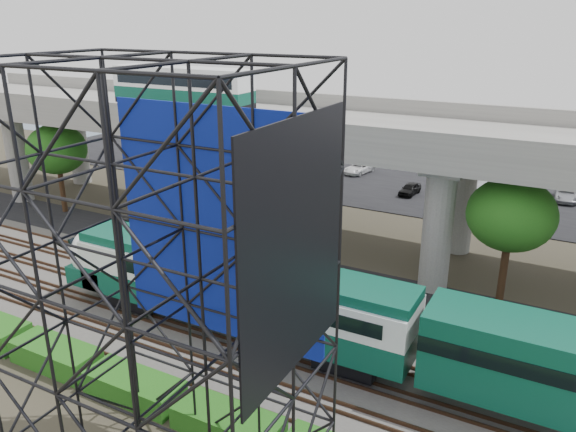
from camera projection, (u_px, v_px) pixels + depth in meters
The scene contains 13 objects.
ground at pixel (179, 344), 29.17m from camera, with size 140.00×140.00×0.00m, color #474233.
ballast_bed at pixel (201, 325), 30.80m from camera, with size 90.00×12.00×0.20m, color slate.
service_road at pixel (277, 268), 37.88m from camera, with size 90.00×5.00×0.08m, color black.
parking_lot at pixel (389, 183), 57.40m from camera, with size 90.00×18.00×0.08m, color black.
harbor_water at pixel (441, 143), 75.69m from camera, with size 140.00×40.00×0.03m, color #42556D.
rail_tracks at pixel (201, 322), 30.74m from camera, with size 90.00×9.52×0.16m.
commuter_train at pixel (270, 297), 27.93m from camera, with size 29.30×3.06×4.30m.
overpass at pixel (303, 133), 40.09m from camera, with size 80.00×12.00×12.40m.
scaffold_tower at pixel (164, 314), 17.17m from camera, with size 9.36×6.36×15.00m.
hedge_strip at pixel (134, 386), 24.96m from camera, with size 34.60×1.80×1.20m.
trees at pixel (259, 163), 42.81m from camera, with size 40.94×16.94×7.69m.
suv at pixel (133, 229), 42.84m from camera, with size 2.30×4.98×1.38m, color black.
parked_cars at pixel (390, 179), 56.63m from camera, with size 37.15×9.35×1.24m.
Camera 1 is at (16.95, -19.58, 16.04)m, focal length 35.00 mm.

